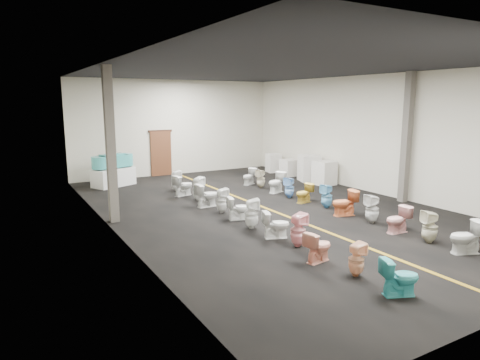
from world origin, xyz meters
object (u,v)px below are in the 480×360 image
(toilet_left_9, at_px, (198,189))
(toilet_left_2, at_px, (318,246))
(appliance_crate_a, at_px, (324,173))
(appliance_crate_d, at_px, (274,163))
(toilet_right_11, at_px, (249,176))
(bathtub, at_px, (113,161))
(toilet_right_10, at_px, (261,179))
(toilet_left_5, at_px, (252,214))
(toilet_right_9, at_px, (277,182))
(display_table, at_px, (114,177))
(toilet_right_7, at_px, (304,193))
(toilet_right_1, at_px, (466,237))
(toilet_left_11, at_px, (176,181))
(toilet_left_7, at_px, (222,200))
(toilet_right_4, at_px, (372,209))
(toilet_left_10, at_px, (183,185))
(toilet_left_4, at_px, (276,224))
(toilet_right_3, at_px, (398,220))
(toilet_right_8, at_px, (289,188))
(toilet_right_2, at_px, (430,227))
(toilet_left_1, at_px, (356,259))
(appliance_crate_c, at_px, (289,168))
(toilet_left_6, at_px, (239,208))
(toilet_left_8, at_px, (207,195))
(toilet_left_3, at_px, (298,230))
(toilet_left_0, at_px, (400,277))
(appliance_crate_b, at_px, (309,168))
(toilet_right_5, at_px, (344,203))
(toilet_right_6, at_px, (327,196))

(toilet_left_9, bearing_deg, toilet_left_2, 158.60)
(appliance_crate_a, bearing_deg, appliance_crate_d, 90.00)
(toilet_left_9, distance_m, toilet_right_11, 3.52)
(bathtub, bearing_deg, toilet_right_10, -53.21)
(toilet_left_5, relative_size, toilet_right_9, 1.06)
(display_table, bearing_deg, bathtub, 180.00)
(toilet_right_7, bearing_deg, toilet_right_1, -7.16)
(toilet_left_11, relative_size, toilet_right_11, 1.18)
(display_table, bearing_deg, toilet_left_2, -80.73)
(toilet_left_2, distance_m, toilet_right_11, 8.99)
(toilet_left_2, distance_m, toilet_right_10, 8.19)
(toilet_left_7, bearing_deg, toilet_right_4, -132.91)
(toilet_left_5, xyz_separation_m, toilet_left_10, (-0.02, 4.89, -0.03))
(toilet_left_4, relative_size, toilet_right_9, 0.89)
(toilet_right_3, distance_m, toilet_right_8, 4.87)
(appliance_crate_d, height_order, toilet_right_8, appliance_crate_d)
(toilet_left_4, height_order, toilet_right_2, toilet_right_2)
(toilet_right_7, bearing_deg, toilet_left_1, -36.89)
(appliance_crate_c, bearing_deg, toilet_right_11, -162.07)
(bathtub, xyz_separation_m, appliance_crate_c, (7.83, -1.69, -0.68))
(appliance_crate_a, xyz_separation_m, toilet_left_6, (-5.86, -2.91, -0.15))
(toilet_left_10, relative_size, toilet_right_2, 0.94)
(toilet_left_1, bearing_deg, toilet_right_3, -63.87)
(toilet_left_8, height_order, toilet_right_3, toilet_left_8)
(appliance_crate_d, bearing_deg, toilet_left_3, -121.35)
(toilet_left_0, relative_size, toilet_right_4, 0.82)
(bathtub, relative_size, toilet_right_7, 2.68)
(toilet_right_4, xyz_separation_m, toilet_right_9, (0.02, 4.89, -0.03))
(toilet_right_8, bearing_deg, appliance_crate_b, 114.63)
(bathtub, height_order, toilet_right_10, bathtub)
(appliance_crate_c, bearing_deg, bathtub, 167.84)
(toilet_right_1, distance_m, toilet_right_5, 3.93)
(toilet_left_2, distance_m, toilet_left_11, 8.70)
(toilet_right_6, bearing_deg, toilet_left_6, -98.88)
(appliance_crate_b, distance_m, toilet_right_5, 5.88)
(toilet_left_11, bearing_deg, toilet_left_5, 173.94)
(display_table, bearing_deg, toilet_right_2, -66.09)
(appliance_crate_a, height_order, toilet_left_8, appliance_crate_a)
(toilet_left_5, xyz_separation_m, toilet_right_3, (3.20, -2.31, -0.06))
(toilet_right_4, bearing_deg, toilet_left_8, -130.68)
(toilet_left_8, relative_size, toilet_right_3, 1.09)
(toilet_left_2, distance_m, toilet_right_9, 7.29)
(toilet_right_6, relative_size, toilet_right_9, 1.01)
(appliance_crate_b, height_order, toilet_left_6, appliance_crate_b)
(appliance_crate_a, height_order, toilet_right_3, appliance_crate_a)
(appliance_crate_a, height_order, toilet_right_8, appliance_crate_a)
(appliance_crate_a, relative_size, toilet_right_2, 1.21)
(toilet_right_2, height_order, toilet_right_10, toilet_right_2)
(toilet_left_2, distance_m, toilet_right_5, 4.16)
(appliance_crate_a, height_order, appliance_crate_c, appliance_crate_a)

